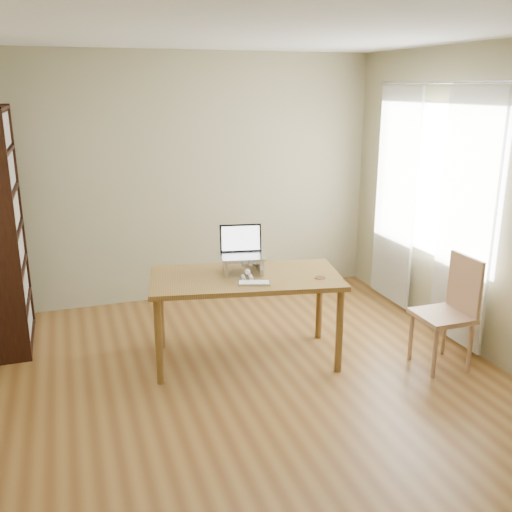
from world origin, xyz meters
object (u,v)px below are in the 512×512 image
Objects in this scene: desk at (246,286)px; chair at (451,308)px; cat at (243,264)px; bookshelf at (3,231)px; keyboard at (254,283)px; laptop at (240,249)px.

chair is at bearing -11.30° from desk.
cat reaches higher than desk.
bookshelf is at bearing 163.21° from desk.
keyboard is 0.30× the size of chair.
cat is 0.52× the size of chair.
laptop is at bearing 125.34° from cat.
laptop is at bearing 100.73° from desk.
bookshelf is 2.10m from cat.
desk is at bearing -27.53° from bookshelf.
chair is (1.56, -0.41, -0.25)m from keyboard.
bookshelf is 3.84m from chair.
laptop is at bearing 107.32° from keyboard.
bookshelf is at bearing 155.13° from chair.
cat is at bearing -24.65° from bookshelf.
keyboard is 1.63m from chair.
cat is (0.01, -0.03, -0.13)m from laptop.
keyboard is at bearing -79.41° from laptop.
laptop reaches higher than cat.
chair is at bearing -15.65° from laptop.
desk is at bearing -86.16° from cat.
cat is (0.01, 0.11, 0.15)m from desk.
keyboard is 0.58× the size of cat.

